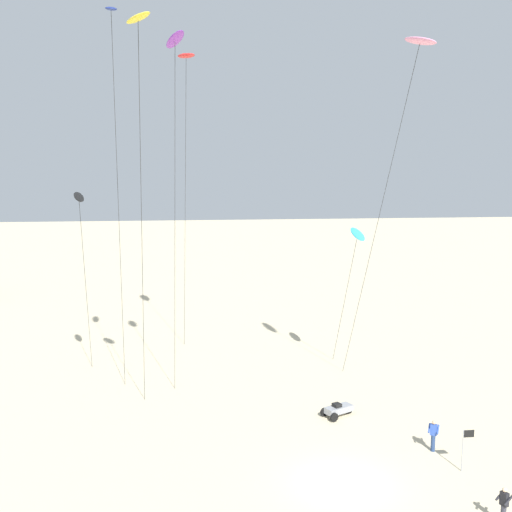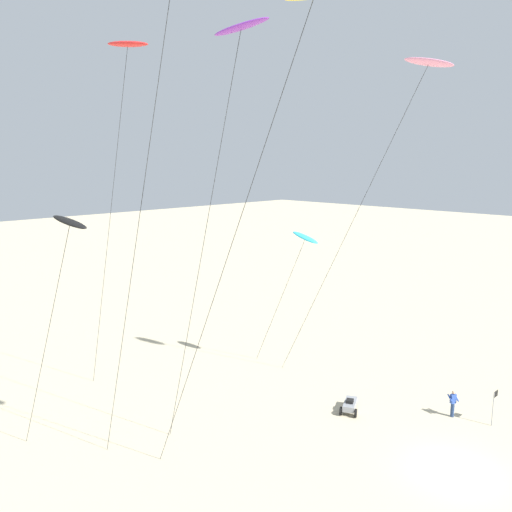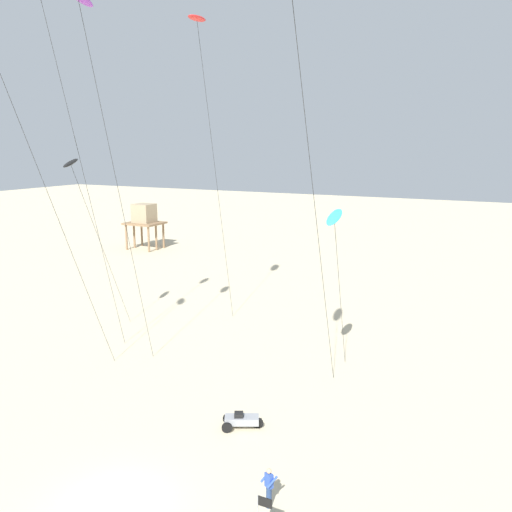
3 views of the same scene
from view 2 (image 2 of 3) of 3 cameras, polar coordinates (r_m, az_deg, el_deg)
ground_plane at (r=30.47m, az=20.53°, el=-20.86°), size 260.00×260.00×0.00m
kite_cyan at (r=37.40m, az=5.27°, el=1.88°), size 0.86×5.52×10.53m
kite_yellow at (r=20.49m, az=5.71°, el=24.80°), size 1.71×10.14×21.26m
kite_pink at (r=33.36m, az=17.86°, el=18.79°), size 1.67×11.56×21.45m
kite_red at (r=33.38m, az=-13.69°, el=20.97°), size 1.66×6.96×22.26m
kite_black at (r=25.16m, az=-19.49°, el=2.99°), size 1.16×6.82×13.10m
kite_purple at (r=25.04m, az=-1.76°, el=22.76°), size 1.38×6.95×21.47m
kite_flyer_nearest at (r=35.48m, az=20.42°, el=-14.59°), size 0.70×0.69×1.67m
beach_buggy at (r=34.74m, az=10.07°, el=-15.47°), size 2.09×1.59×0.82m
marker_flag at (r=35.14m, az=24.27°, el=-14.05°), size 0.57×0.05×2.10m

